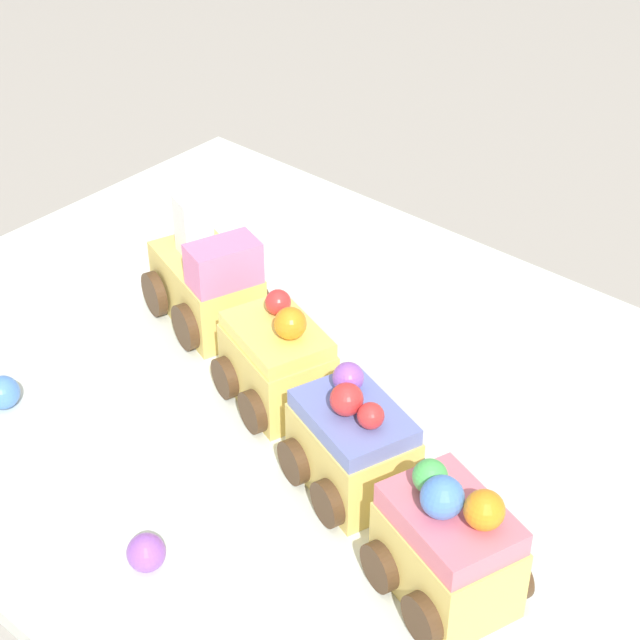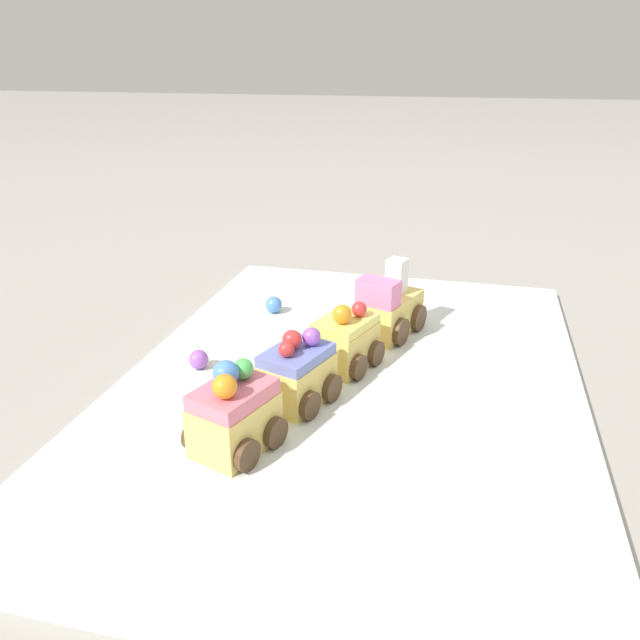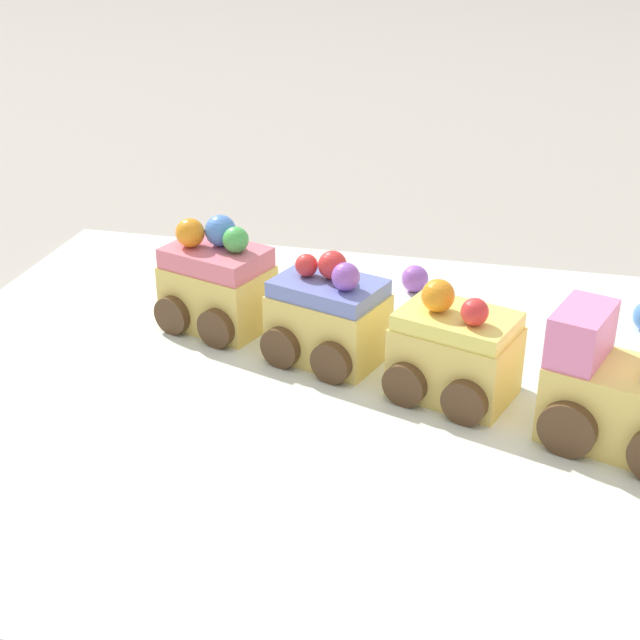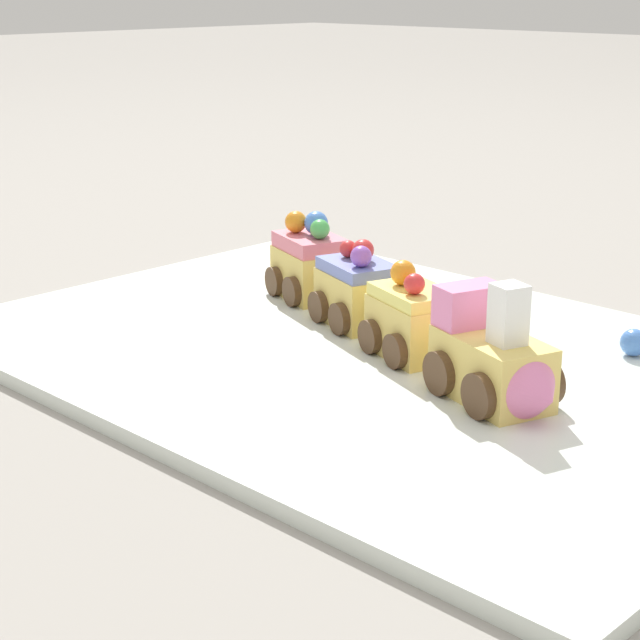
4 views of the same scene
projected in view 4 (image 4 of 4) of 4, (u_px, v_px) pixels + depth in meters
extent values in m
plane|color=gray|center=(376.00, 365.00, 0.86)|extent=(10.00, 10.00, 0.00)
cube|color=silver|center=(376.00, 358.00, 0.86)|extent=(0.67, 0.47, 0.01)
cube|color=#EACC66|center=(492.00, 368.00, 0.75)|extent=(0.10, 0.08, 0.05)
cube|color=pink|center=(469.00, 305.00, 0.76)|extent=(0.04, 0.05, 0.03)
cone|color=pink|center=(541.00, 396.00, 0.70)|extent=(0.04, 0.05, 0.04)
cube|color=white|center=(508.00, 329.00, 0.72)|extent=(0.03, 0.03, 0.02)
cube|color=white|center=(509.00, 299.00, 0.72)|extent=(0.03, 0.03, 0.02)
cylinder|color=#4C331E|center=(478.00, 396.00, 0.72)|extent=(0.03, 0.02, 0.03)
cylinder|color=#4C331E|center=(545.00, 382.00, 0.74)|extent=(0.03, 0.02, 0.03)
cylinder|color=#4C331E|center=(439.00, 373.00, 0.76)|extent=(0.03, 0.02, 0.03)
cylinder|color=#4C331E|center=(503.00, 361.00, 0.78)|extent=(0.03, 0.02, 0.03)
cube|color=#EACC66|center=(413.00, 328.00, 0.84)|extent=(0.08, 0.07, 0.04)
cube|color=#EFE066|center=(414.00, 295.00, 0.83)|extent=(0.08, 0.07, 0.01)
sphere|color=orange|center=(403.00, 273.00, 0.83)|extent=(0.03, 0.03, 0.02)
sphere|color=red|center=(418.00, 283.00, 0.81)|extent=(0.02, 0.02, 0.02)
cylinder|color=#4C331E|center=(395.00, 351.00, 0.81)|extent=(0.03, 0.02, 0.03)
cylinder|color=#4C331E|center=(457.00, 340.00, 0.84)|extent=(0.03, 0.02, 0.03)
cylinder|color=#4C331E|center=(370.00, 337.00, 0.84)|extent=(0.03, 0.02, 0.03)
cylinder|color=#4C331E|center=(430.00, 327.00, 0.87)|extent=(0.03, 0.02, 0.03)
cube|color=#EACC66|center=(358.00, 299.00, 0.91)|extent=(0.08, 0.07, 0.04)
cube|color=#6B7AC6|center=(358.00, 268.00, 0.91)|extent=(0.08, 0.07, 0.01)
sphere|color=red|center=(348.00, 249.00, 0.92)|extent=(0.02, 0.02, 0.01)
sphere|color=red|center=(363.00, 250.00, 0.90)|extent=(0.02, 0.02, 0.02)
sphere|color=#9956C6|center=(361.00, 256.00, 0.88)|extent=(0.02, 0.02, 0.02)
cylinder|color=#4C331E|center=(339.00, 319.00, 0.89)|extent=(0.03, 0.02, 0.03)
cylinder|color=#4C331E|center=(397.00, 310.00, 0.91)|extent=(0.03, 0.02, 0.03)
cylinder|color=#4C331E|center=(318.00, 307.00, 0.92)|extent=(0.03, 0.02, 0.03)
cylinder|color=#4C331E|center=(375.00, 298.00, 0.95)|extent=(0.03, 0.02, 0.03)
cube|color=#EACC66|center=(310.00, 274.00, 0.99)|extent=(0.08, 0.07, 0.04)
cube|color=#E57084|center=(310.00, 243.00, 0.98)|extent=(0.08, 0.07, 0.01)
sphere|color=orange|center=(296.00, 222.00, 0.99)|extent=(0.03, 0.03, 0.02)
sphere|color=#4C84E0|center=(316.00, 223.00, 0.98)|extent=(0.03, 0.03, 0.02)
sphere|color=#4CBC56|center=(320.00, 229.00, 0.97)|extent=(0.02, 0.02, 0.02)
cylinder|color=#4C331E|center=(292.00, 292.00, 0.97)|extent=(0.03, 0.02, 0.03)
cylinder|color=#4C331E|center=(346.00, 284.00, 0.99)|extent=(0.03, 0.02, 0.03)
cylinder|color=#4C331E|center=(274.00, 281.00, 1.00)|extent=(0.03, 0.02, 0.03)
cylinder|color=#4C331E|center=(327.00, 274.00, 1.02)|extent=(0.03, 0.02, 0.03)
sphere|color=#9956C6|center=(480.00, 293.00, 0.97)|extent=(0.02, 0.02, 0.02)
sphere|color=#4C84E0|center=(634.00, 342.00, 0.84)|extent=(0.02, 0.02, 0.02)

